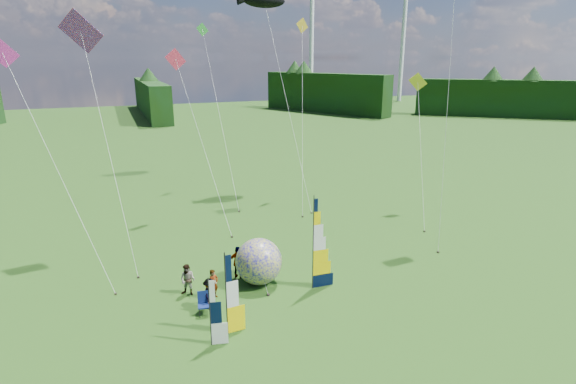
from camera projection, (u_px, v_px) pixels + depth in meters
name	position (u px, v px, depth m)	size (l,w,h in m)	color
ground	(339.00, 323.00, 21.28)	(220.00, 220.00, 0.00)	#346F1B
treeline_ring	(342.00, 245.00, 20.13)	(210.00, 210.00, 8.00)	black
turbine_left	(402.00, 47.00, 126.32)	(8.00, 1.20, 30.00)	silver
turbine_right	(311.00, 47.00, 123.68)	(8.00, 1.20, 30.00)	silver
feather_banner_main	(313.00, 245.00, 23.79)	(1.38, 0.10, 5.13)	black
side_banner_left	(226.00, 296.00, 19.92)	(1.07, 0.10, 3.89)	#FFD800
side_banner_far	(210.00, 313.00, 19.23)	(0.93, 0.10, 3.13)	white
bol_inflatable	(259.00, 261.00, 24.75)	(2.59, 2.59, 2.59)	#140D9C
spectator_a	(214.00, 284.00, 23.31)	(0.58, 0.38, 1.60)	#66594C
spectator_b	(188.00, 280.00, 23.61)	(0.83, 0.41, 1.72)	#66594C
spectator_c	(209.00, 294.00, 22.35)	(1.04, 0.39, 1.61)	#66594C
spectator_d	(238.00, 262.00, 25.42)	(1.11, 0.45, 1.90)	#66594C
camp_chair	(204.00, 304.00, 21.86)	(0.65, 0.65, 1.13)	#0A1847
kite_whale	(287.00, 90.00, 38.18)	(3.99, 14.27, 18.93)	black
kite_rainbow_delta	(107.00, 132.00, 26.16)	(5.98, 11.24, 15.80)	red
kite_parafoil	(449.00, 95.00, 28.42)	(6.50, 7.87, 19.59)	red
small_kite_red	(202.00, 136.00, 32.37)	(4.75, 9.99, 13.33)	#E12F53
small_kite_orange	(302.00, 110.00, 37.07)	(5.28, 9.72, 15.84)	yellow
small_kite_yellow	(422.00, 145.00, 34.06)	(5.60, 8.69, 11.47)	yellow
small_kite_pink	(58.00, 163.00, 23.45)	(6.77, 7.78, 13.63)	#CF2B9A
small_kite_green	(219.00, 109.00, 39.13)	(2.10, 12.78, 15.63)	green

